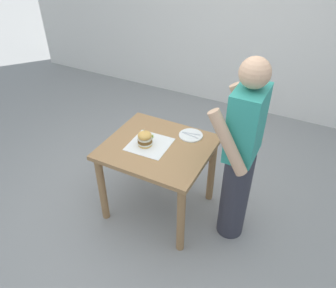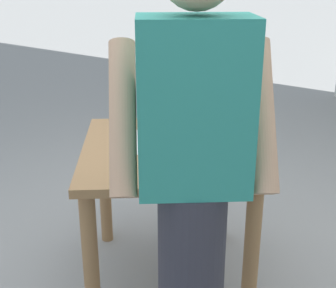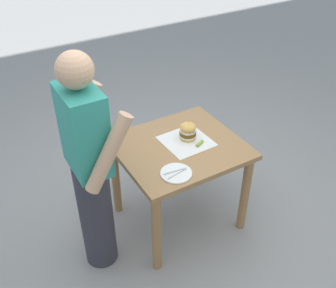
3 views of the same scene
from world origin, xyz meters
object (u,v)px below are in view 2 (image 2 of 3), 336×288
at_px(pickle_spear, 180,134).
at_px(side_plate_with_forks, 229,159).
at_px(diner_across_table, 193,191).
at_px(sandwich, 157,126).
at_px(patio_table, 167,173).

relative_size(pickle_spear, side_plate_with_forks, 0.36).
distance_m(side_plate_with_forks, diner_across_table, 0.58).
distance_m(sandwich, pickle_spear, 0.13).
relative_size(patio_table, diner_across_table, 0.55).
xyz_separation_m(pickle_spear, diner_across_table, (0.02, 0.85, 0.10)).
bearing_deg(diner_across_table, patio_table, -85.95).
distance_m(patio_table, pickle_spear, 0.22).
bearing_deg(patio_table, sandwich, -65.83).
bearing_deg(side_plate_with_forks, pickle_spear, -58.73).
relative_size(sandwich, diner_across_table, 0.10).
relative_size(sandwich, pickle_spear, 2.16).
relative_size(side_plate_with_forks, diner_across_table, 0.13).
relative_size(patio_table, side_plate_with_forks, 4.20).
distance_m(pickle_spear, side_plate_with_forks, 0.38).
distance_m(pickle_spear, diner_across_table, 0.86).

